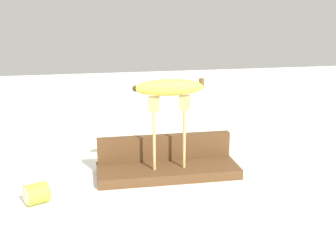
% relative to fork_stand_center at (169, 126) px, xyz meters
% --- Properties ---
extents(ground_plane, '(3.00, 3.00, 0.00)m').
position_rel_fork_stand_center_xyz_m(ground_plane, '(-0.00, 0.02, -0.13)').
color(ground_plane, white).
extents(wooden_board, '(0.34, 0.12, 0.02)m').
position_rel_fork_stand_center_xyz_m(wooden_board, '(-0.00, 0.02, -0.12)').
color(wooden_board, brown).
rests_on(wooden_board, ground).
extents(board_backstop, '(0.33, 0.02, 0.06)m').
position_rel_fork_stand_center_xyz_m(board_backstop, '(-0.00, 0.06, -0.07)').
color(board_backstop, brown).
rests_on(board_backstop, wooden_board).
extents(fork_stand_center, '(0.10, 0.01, 0.18)m').
position_rel_fork_stand_center_xyz_m(fork_stand_center, '(0.00, 0.00, 0.00)').
color(fork_stand_center, tan).
rests_on(fork_stand_center, wooden_board).
extents(banana_raised_center, '(0.16, 0.05, 0.04)m').
position_rel_fork_stand_center_xyz_m(banana_raised_center, '(-0.00, 0.00, 0.09)').
color(banana_raised_center, '#DBD147').
rests_on(banana_raised_center, fork_stand_center).
extents(fork_fallen_near, '(0.08, 0.18, 0.01)m').
position_rel_fork_stand_center_xyz_m(fork_fallen_near, '(-0.09, 0.25, -0.13)').
color(fork_fallen_near, tan).
rests_on(fork_fallen_near, ground).
extents(banana_chunk_near, '(0.06, 0.06, 0.04)m').
position_rel_fork_stand_center_xyz_m(banana_chunk_near, '(-0.30, -0.08, -0.11)').
color(banana_chunk_near, '#B2C138').
rests_on(banana_chunk_near, ground).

